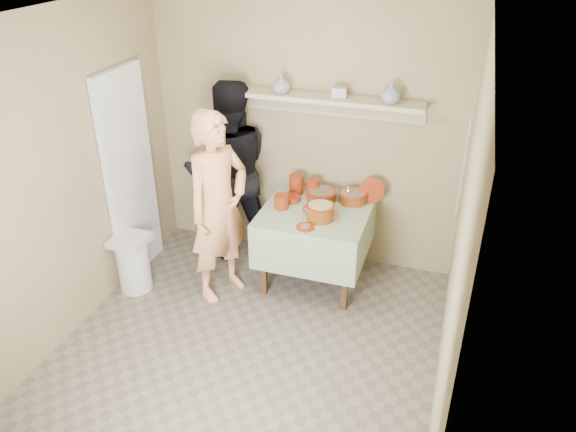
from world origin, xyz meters
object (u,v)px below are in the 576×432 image
at_px(person_cook, 219,208).
at_px(trash_bin, 133,263).
at_px(person_helper, 230,171).
at_px(serving_table, 316,221).
at_px(cazuela_rice, 320,211).

relative_size(person_cook, trash_bin, 3.15).
height_order(person_cook, person_helper, person_helper).
bearing_deg(trash_bin, serving_table, 23.31).
distance_m(serving_table, trash_bin, 1.75).
height_order(serving_table, trash_bin, serving_table).
bearing_deg(person_helper, person_cook, 73.81).
bearing_deg(person_helper, trash_bin, 24.38).
bearing_deg(person_cook, person_helper, 40.29).
distance_m(person_helper, cazuela_rice, 1.11).
distance_m(person_cook, serving_table, 0.92).
bearing_deg(serving_table, person_helper, 166.00).
height_order(person_helper, trash_bin, person_helper).
xyz_separation_m(person_cook, trash_bin, (-0.81, -0.22, -0.60)).
distance_m(cazuela_rice, trash_bin, 1.82).
bearing_deg(trash_bin, person_cook, 15.28).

